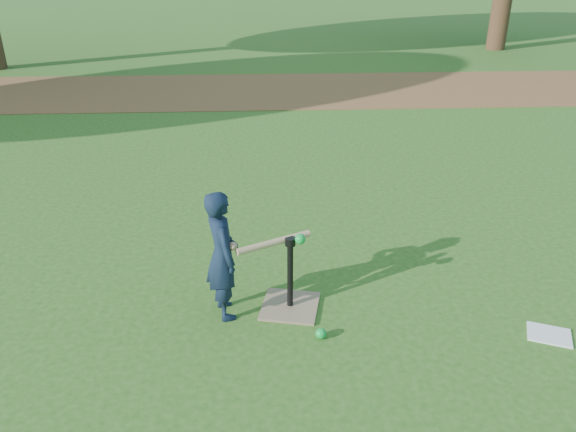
{
  "coord_description": "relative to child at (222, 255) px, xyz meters",
  "views": [
    {
      "loc": [
        0.0,
        -3.43,
        2.56
      ],
      "look_at": [
        0.22,
        0.51,
        0.65
      ],
      "focal_mm": 35.0,
      "sensor_mm": 36.0,
      "label": 1
    }
  ],
  "objects": [
    {
      "name": "ground",
      "position": [
        0.29,
        -0.17,
        -0.51
      ],
      "size": [
        80.0,
        80.0,
        0.0
      ],
      "primitive_type": "plane",
      "color": "#285116",
      "rests_on": "ground"
    },
    {
      "name": "dirt_strip",
      "position": [
        0.29,
        7.33,
        -0.5
      ],
      "size": [
        24.0,
        3.0,
        0.01
      ],
      "primitive_type": "cube",
      "color": "brown",
      "rests_on": "ground"
    },
    {
      "name": "child",
      "position": [
        0.0,
        0.0,
        0.0
      ],
      "size": [
        0.34,
        0.43,
        1.01
      ],
      "primitive_type": "imported",
      "rotation": [
        0.0,
        0.0,
        1.87
      ],
      "color": "black",
      "rests_on": "ground"
    },
    {
      "name": "wiffle_ball_ground",
      "position": [
        0.7,
        -0.36,
        -0.47
      ],
      "size": [
        0.08,
        0.08,
        0.08
      ],
      "primitive_type": "sphere",
      "color": "#0D9834",
      "rests_on": "ground"
    },
    {
      "name": "clipboard",
      "position": [
        2.37,
        -0.42,
        -0.5
      ],
      "size": [
        0.37,
        0.33,
        0.01
      ],
      "primitive_type": "cube",
      "rotation": [
        0.0,
        0.0,
        -0.4
      ],
      "color": "silver",
      "rests_on": "ground"
    },
    {
      "name": "batting_tee",
      "position": [
        0.5,
        0.04,
        -0.4
      ],
      "size": [
        0.51,
        0.51,
        0.61
      ],
      "color": "#826B52",
      "rests_on": "ground"
    },
    {
      "name": "swing_action",
      "position": [
        0.39,
        0.01,
        0.09
      ],
      "size": [
        0.61,
        0.31,
        0.1
      ],
      "color": "tan",
      "rests_on": "ground"
    }
  ]
}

